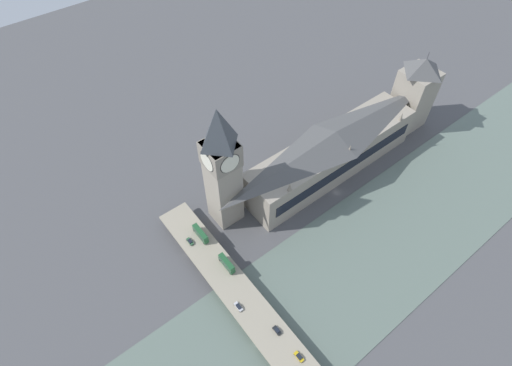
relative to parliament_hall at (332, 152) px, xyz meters
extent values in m
plane|color=#4C4C4F|center=(-14.80, 8.00, -15.25)|extent=(600.00, 600.00, 0.00)
cube|color=slate|center=(-52.53, 8.00, -15.10)|extent=(63.45, 360.00, 0.30)
cube|color=gray|center=(0.05, 0.00, -3.26)|extent=(23.71, 109.20, 23.99)
cube|color=black|center=(-11.95, 0.00, -2.06)|extent=(0.40, 100.47, 7.20)
pyramid|color=#4C4C4C|center=(0.05, 0.00, 12.10)|extent=(23.24, 107.02, 6.72)
cone|color=gray|center=(-10.80, -41.50, 11.24)|extent=(2.20, 2.20, 5.00)
cone|color=gray|center=(-10.80, 0.00, 11.24)|extent=(2.20, 2.20, 5.00)
cone|color=gray|center=(-10.80, 41.50, 11.24)|extent=(2.20, 2.20, 5.00)
cube|color=gray|center=(10.53, 65.48, 11.32)|extent=(13.76, 13.76, 53.15)
cube|color=gray|center=(10.53, 65.48, 31.70)|extent=(14.58, 14.58, 12.38)
cylinder|color=black|center=(3.48, 65.48, 31.70)|extent=(0.50, 10.37, 10.37)
cylinder|color=silver|center=(3.34, 65.48, 31.70)|extent=(0.62, 9.60, 9.60)
cylinder|color=black|center=(17.59, 65.48, 31.70)|extent=(0.50, 10.37, 10.37)
cylinder|color=silver|center=(17.73, 65.48, 31.70)|extent=(0.62, 9.60, 9.60)
cylinder|color=black|center=(10.53, 58.43, 31.70)|extent=(10.37, 0.50, 10.37)
cylinder|color=silver|center=(10.53, 58.28, 31.70)|extent=(9.60, 0.62, 9.60)
cylinder|color=black|center=(10.53, 72.53, 31.70)|extent=(10.37, 0.50, 10.37)
cylinder|color=silver|center=(10.53, 72.68, 31.70)|extent=(9.60, 0.62, 9.60)
pyramid|color=#383D42|center=(10.53, 65.48, 47.63)|extent=(14.03, 14.03, 19.47)
cube|color=gray|center=(0.05, -68.22, 4.01)|extent=(19.24, 19.24, 38.52)
pyramid|color=#4C4C4C|center=(0.05, -68.22, 27.60)|extent=(19.24, 19.24, 8.66)
cylinder|color=#333338|center=(0.05, -68.22, 33.93)|extent=(0.30, 0.30, 4.00)
cube|color=gray|center=(-52.53, 88.13, -12.65)|extent=(3.00, 13.21, 5.21)
cube|color=gray|center=(3.09, 88.13, -12.65)|extent=(3.00, 13.21, 5.21)
cube|color=gray|center=(-52.53, 88.13, -9.45)|extent=(158.90, 15.54, 1.20)
cube|color=#235B33|center=(3.79, 85.21, -7.43)|extent=(10.88, 2.52, 2.03)
cube|color=black|center=(3.79, 85.21, -7.03)|extent=(9.80, 2.58, 0.89)
cube|color=#235B33|center=(3.79, 85.21, -5.23)|extent=(10.67, 2.52, 2.38)
cube|color=black|center=(3.79, 85.21, -5.11)|extent=(9.80, 2.58, 1.14)
cube|color=#1E4E2B|center=(3.79, 85.21, -3.96)|extent=(10.56, 2.40, 0.16)
cylinder|color=black|center=(8.43, 84.06, -8.34)|extent=(1.01, 0.28, 1.01)
cylinder|color=black|center=(8.43, 86.37, -8.34)|extent=(1.01, 0.28, 1.01)
cylinder|color=black|center=(-0.75, 84.06, -8.34)|extent=(1.01, 0.28, 1.01)
cylinder|color=black|center=(-0.75, 86.37, -8.34)|extent=(1.01, 0.28, 1.01)
cube|color=#235B33|center=(-17.40, 84.45, -7.42)|extent=(10.27, 2.51, 2.04)
cube|color=black|center=(-17.40, 84.45, -7.02)|extent=(9.24, 2.57, 0.90)
cube|color=#235B33|center=(-17.40, 84.45, -5.21)|extent=(10.06, 2.51, 2.39)
cube|color=black|center=(-17.40, 84.45, -5.09)|extent=(9.24, 2.57, 1.15)
cube|color=#1E4E2B|center=(-17.40, 84.45, -3.93)|extent=(9.96, 2.38, 0.16)
cylinder|color=black|center=(-13.08, 83.31, -8.34)|extent=(1.02, 0.28, 1.02)
cylinder|color=black|center=(-13.08, 85.60, -8.34)|extent=(1.02, 0.28, 1.02)
cylinder|color=black|center=(-21.62, 83.31, -8.34)|extent=(1.02, 0.28, 1.02)
cylinder|color=black|center=(-21.62, 85.60, -8.34)|extent=(1.02, 0.28, 1.02)
cube|color=black|center=(-54.96, 85.30, -8.30)|extent=(4.15, 1.82, 0.64)
cube|color=black|center=(-55.09, 85.30, -7.72)|extent=(2.16, 1.64, 0.53)
cylinder|color=black|center=(-53.33, 84.48, -8.54)|extent=(0.63, 0.22, 0.63)
cylinder|color=black|center=(-53.33, 86.12, -8.54)|extent=(0.63, 0.22, 0.63)
cylinder|color=black|center=(-56.60, 84.48, -8.54)|extent=(0.63, 0.22, 0.63)
cylinder|color=black|center=(-56.60, 86.12, -8.54)|extent=(0.63, 0.22, 0.63)
cube|color=#2D5638|center=(4.31, 91.20, -8.26)|extent=(4.56, 1.80, 0.66)
cube|color=black|center=(4.18, 91.20, -7.69)|extent=(2.37, 1.62, 0.48)
cylinder|color=black|center=(6.09, 90.39, -8.49)|extent=(0.72, 0.22, 0.72)
cylinder|color=black|center=(6.09, 92.01, -8.49)|extent=(0.72, 0.22, 0.72)
cylinder|color=black|center=(2.54, 90.39, -8.49)|extent=(0.72, 0.22, 0.72)
cylinder|color=black|center=(2.54, 92.01, -8.49)|extent=(0.72, 0.22, 0.72)
cube|color=silver|center=(-36.73, 91.98, -8.29)|extent=(4.75, 1.80, 0.67)
cube|color=black|center=(-36.87, 91.98, -7.68)|extent=(2.47, 1.62, 0.55)
cylinder|color=black|center=(-34.80, 91.17, -8.53)|extent=(0.64, 0.22, 0.64)
cylinder|color=black|center=(-34.80, 92.79, -8.53)|extent=(0.64, 0.22, 0.64)
cylinder|color=black|center=(-38.66, 91.17, -8.53)|extent=(0.64, 0.22, 0.64)
cylinder|color=black|center=(-38.66, 92.79, -8.53)|extent=(0.64, 0.22, 0.64)
cube|color=gold|center=(-68.46, 85.07, -8.33)|extent=(4.60, 1.88, 0.56)
cube|color=black|center=(-68.60, 85.07, -7.80)|extent=(2.39, 1.69, 0.50)
cylinder|color=black|center=(-66.62, 84.22, -8.52)|extent=(0.66, 0.22, 0.66)
cylinder|color=black|center=(-66.62, 85.92, -8.52)|extent=(0.66, 0.22, 0.66)
cylinder|color=black|center=(-70.29, 84.22, -8.52)|extent=(0.66, 0.22, 0.66)
cylinder|color=black|center=(-70.29, 85.92, -8.52)|extent=(0.66, 0.22, 0.66)
camera|label=1|loc=(-96.07, 128.43, 159.86)|focal=28.00mm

